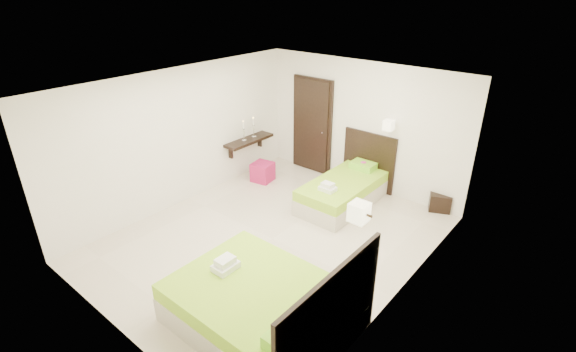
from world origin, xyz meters
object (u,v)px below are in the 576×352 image
Objects in this scene: bed_double at (265,307)px; nightstand at (440,202)px; bed_single at (345,189)px; ottoman at (263,172)px.

nightstand is (0.55, 4.31, -0.15)m from bed_double.
bed_double is at bearing -73.67° from bed_single.
bed_single is 5.05× the size of nightstand.
nightstand is at bearing 19.47° from ottoman.
nightstand is at bearing 82.76° from bed_double.
bed_double is (0.99, -3.39, 0.03)m from bed_single.
bed_single is 1.80m from nightstand.
bed_double is 4.24m from ottoman.
ottoman is at bearing 174.88° from nightstand.
nightstand is at bearing 30.68° from bed_single.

